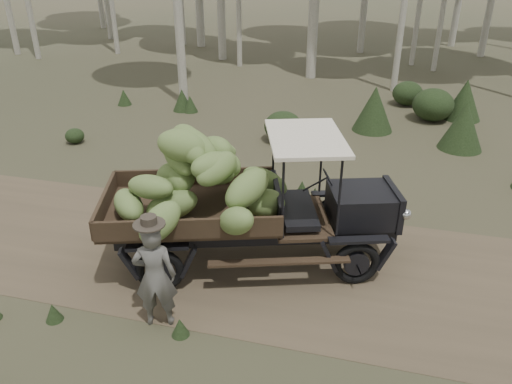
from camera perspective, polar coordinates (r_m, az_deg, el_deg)
ground at (r=8.99m, az=8.43°, el=-9.09°), size 120.00×120.00×0.00m
dirt_track at (r=8.99m, az=8.43°, el=-9.07°), size 70.00×4.00×0.01m
banana_truck at (r=8.44m, az=-3.11°, el=0.58°), size 5.39×3.44×2.63m
farmer at (r=7.49m, az=-11.49°, el=-9.28°), size 0.72×0.58×1.86m
undergrowth at (r=8.97m, az=24.25°, el=-7.36°), size 24.17×23.03×1.36m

